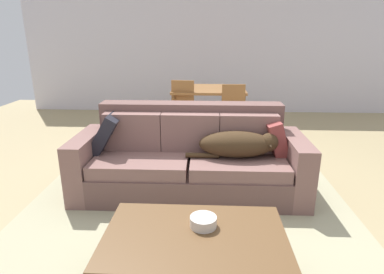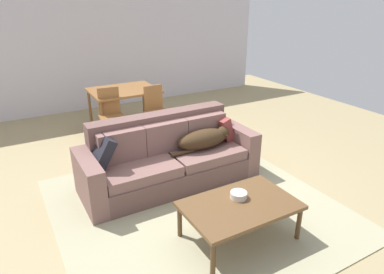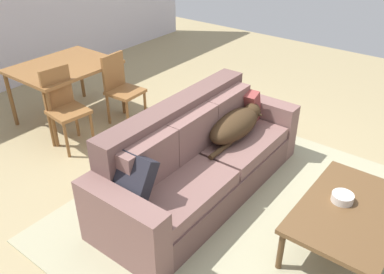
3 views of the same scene
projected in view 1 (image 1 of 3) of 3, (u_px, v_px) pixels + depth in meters
ground_plane at (214, 195)px, 3.45m from camera, size 10.00×10.00×0.00m
back_partition at (213, 48)px, 6.85m from camera, size 8.00×0.12×2.70m
area_rug at (185, 227)px, 2.87m from camera, size 3.21×3.22×0.01m
couch at (190, 160)px, 3.46m from camera, size 2.38×0.89×0.92m
dog_on_left_cushion at (239, 144)px, 3.26m from camera, size 0.92×0.33×0.27m
throw_pillow_by_left_arm at (107, 132)px, 3.45m from camera, size 0.33×0.44×0.43m
throw_pillow_by_right_arm at (275, 137)px, 3.38m from camera, size 0.26×0.38×0.39m
coffee_table at (195, 240)px, 2.06m from camera, size 1.16×0.75×0.43m
bowl_on_coffee_table at (203, 222)px, 2.13m from camera, size 0.18×0.18×0.07m
dining_table at (209, 92)px, 5.51m from camera, size 1.21×0.97×0.76m
dining_chair_near_left at (182, 108)px, 5.09m from camera, size 0.44×0.44×0.95m
dining_chair_near_right at (234, 112)px, 4.99m from camera, size 0.42×0.42×0.90m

